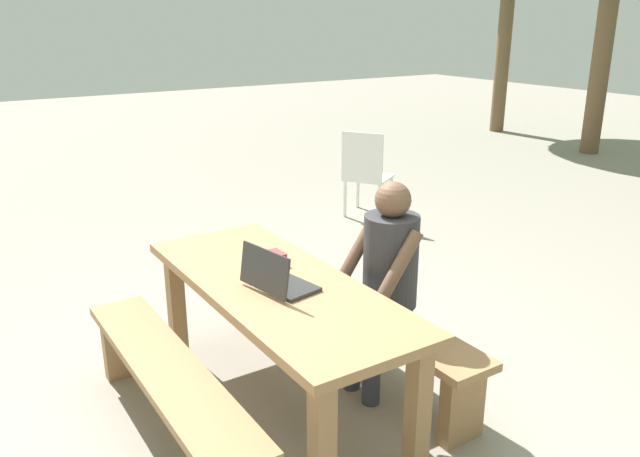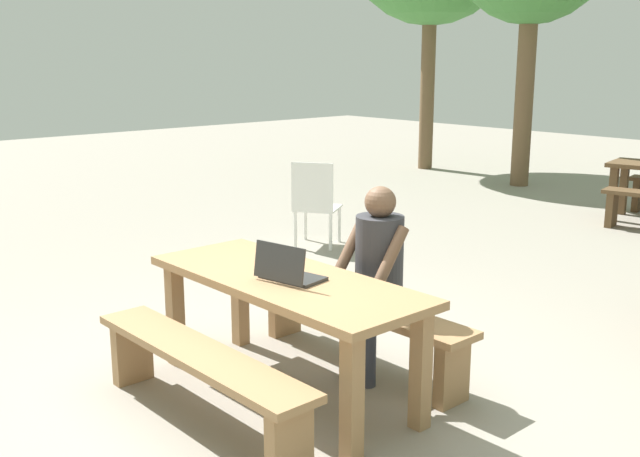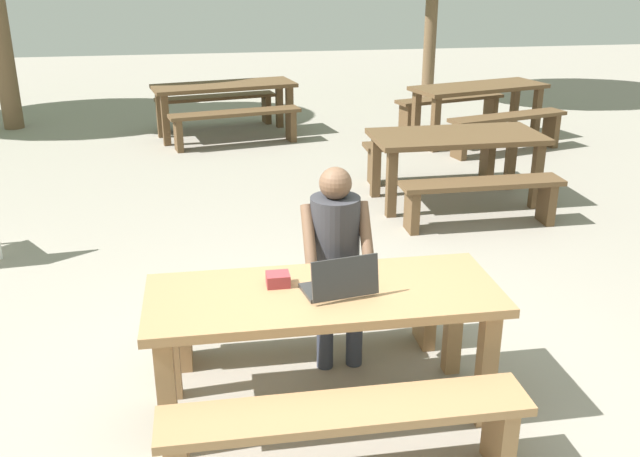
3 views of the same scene
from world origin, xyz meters
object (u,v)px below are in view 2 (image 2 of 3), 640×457
Objects in this scene: laptop at (288,271)px; plastic_chair at (315,203)px; small_pouch at (275,260)px; person_seated at (375,268)px; picnic_table_front at (286,295)px.

plastic_chair is (-2.58, 2.50, -0.31)m from laptop.
small_pouch is (-0.30, 0.15, -0.02)m from laptop.
small_pouch is 0.10× the size of person_seated.
small_pouch is 3.28m from plastic_chair.
laptop is 0.34m from small_pouch.
person_seated is at bearing 111.82° from plastic_chair.
laptop is 0.43× the size of plastic_chair.
small_pouch is (-0.23, 0.11, 0.15)m from picnic_table_front.
picnic_table_front is 1.52× the size of person_seated.
laptop reaches higher than plastic_chair.
small_pouch is at bearing 154.98° from picnic_table_front.
person_seated is at bearing -108.79° from laptop.
laptop is at bearing -26.71° from small_pouch.
person_seated is at bearing 49.36° from small_pouch.
plastic_chair is (-2.67, 1.88, -0.23)m from person_seated.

